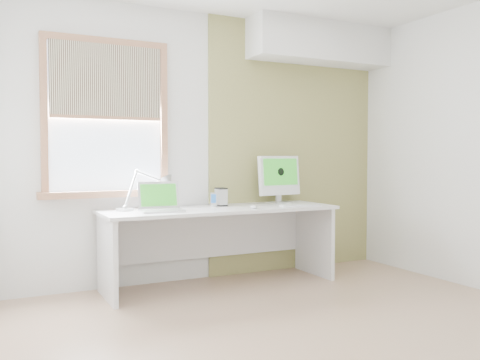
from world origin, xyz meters
TOP-DOWN VIEW (x-y plane):
  - room at (0.00, 0.00)m, footprint 4.04×3.54m
  - accent_wall at (1.00, 1.74)m, footprint 2.00×0.02m
  - soffit at (1.20, 1.57)m, footprint 1.60×0.40m
  - window at (-1.00, 1.71)m, footprint 1.20×0.14m
  - desk at (-0.04, 1.44)m, footprint 2.20×0.70m
  - desk_lamp at (-0.55, 1.61)m, footprint 0.65×0.34m
  - laptop at (-0.63, 1.34)m, footprint 0.39×0.32m
  - phone_dock at (-0.06, 1.50)m, footprint 0.09×0.09m
  - external_drive at (0.05, 1.55)m, footprint 0.09×0.14m
  - imac at (0.71, 1.57)m, footprint 0.50×0.18m
  - keyboard at (0.70, 1.15)m, footprint 0.40×0.16m
  - mouse at (0.20, 1.17)m, footprint 0.08×0.11m

SIDE VIEW (x-z plane):
  - desk at x=-0.04m, z-range 0.17..0.90m
  - keyboard at x=0.70m, z-range 0.73..0.75m
  - mouse at x=0.20m, z-range 0.73..0.76m
  - phone_dock at x=-0.06m, z-range 0.70..0.83m
  - laptop at x=-0.63m, z-range 0.67..0.92m
  - external_drive at x=0.05m, z-range 0.73..0.90m
  - desk_lamp at x=-0.55m, z-range 0.74..1.10m
  - imac at x=0.71m, z-range 0.76..1.24m
  - room at x=0.00m, z-range -0.02..2.62m
  - accent_wall at x=1.00m, z-range 0.00..2.60m
  - window at x=-1.00m, z-range 0.83..2.25m
  - soffit at x=1.20m, z-range 2.19..2.61m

